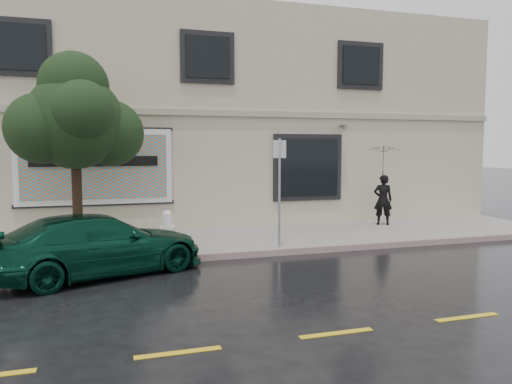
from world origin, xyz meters
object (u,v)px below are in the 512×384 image
object	(u,v)px
fire_hydrant	(167,228)
car	(99,245)
pedestrian	(383,200)
street_tree	(75,122)

from	to	relation	value
fire_hydrant	car	bearing A→B (deg)	-146.66
pedestrian	fire_hydrant	bearing A→B (deg)	34.17
car	street_tree	bearing A→B (deg)	-7.96
pedestrian	street_tree	bearing A→B (deg)	31.97
car	street_tree	world-z (taller)	street_tree
pedestrian	fire_hydrant	xyz separation A→B (m)	(-6.90, -1.13, -0.37)
street_tree	fire_hydrant	size ratio (longest dim) A/B	4.84
street_tree	car	bearing A→B (deg)	-77.47
car	fire_hydrant	world-z (taller)	car
pedestrian	fire_hydrant	distance (m)	7.00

